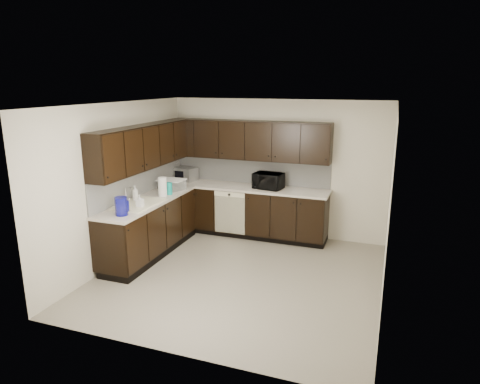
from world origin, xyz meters
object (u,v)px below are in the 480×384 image
Objects in this scene: toaster_oven at (186,174)px; storage_bin at (171,184)px; blue_pitcher at (121,206)px; microwave at (268,181)px; sink at (138,208)px.

storage_bin is (0.08, -0.72, -0.04)m from toaster_oven.
blue_pitcher reaches higher than toaster_oven.
microwave is at bearing 21.05° from storage_bin.
microwave is 2.70m from blue_pitcher.
storage_bin is 1.61m from blue_pitcher.
microwave is (1.62, 1.69, 0.20)m from sink.
toaster_oven is 0.73m from storage_bin.
toaster_oven is at bearing 78.37° from blue_pitcher.
toaster_oven is 2.34m from blue_pitcher.
blue_pitcher is at bearing -72.26° from toaster_oven.
blue_pitcher is (-1.54, -2.23, -0.01)m from microwave.
blue_pitcher is (0.15, -2.33, 0.01)m from toaster_oven.
toaster_oven is (-0.07, 1.79, 0.18)m from sink.
microwave reaches higher than blue_pitcher.
sink is 1.80m from toaster_oven.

